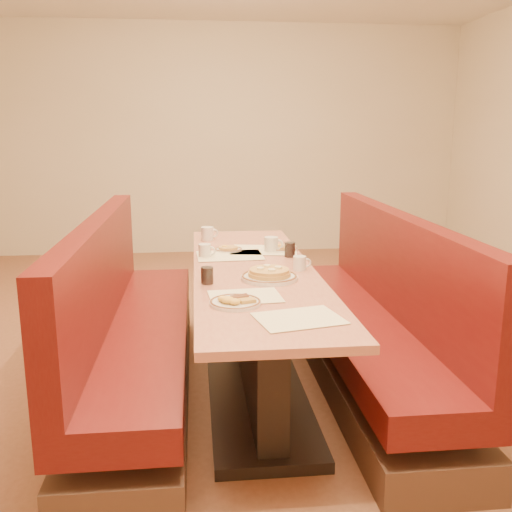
{
  "coord_description": "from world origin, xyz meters",
  "views": [
    {
      "loc": [
        -0.33,
        -3.21,
        1.55
      ],
      "look_at": [
        0.0,
        -0.11,
        0.85
      ],
      "focal_mm": 40.0,
      "sensor_mm": 36.0,
      "label": 1
    }
  ],
  "objects": [
    {
      "name": "extra_plate_far",
      "position": [
        -0.12,
        0.51,
        0.76
      ],
      "size": [
        0.19,
        0.19,
        0.04
      ],
      "rotation": [
        0.0,
        0.0,
        0.35
      ],
      "color": "silver",
      "rests_on": "diner_table"
    },
    {
      "name": "placemat_far_left",
      "position": [
        -0.12,
        0.35,
        0.75
      ],
      "size": [
        0.43,
        0.33,
        0.0
      ],
      "primitive_type": "cube",
      "rotation": [
        0.0,
        0.0,
        0.04
      ],
      "color": "#FFF4C7",
      "rests_on": "diner_table"
    },
    {
      "name": "room_envelope",
      "position": [
        0.0,
        0.0,
        1.93
      ],
      "size": [
        6.04,
        8.04,
        2.82
      ],
      "color": "beige",
      "rests_on": "ground"
    },
    {
      "name": "coffee_mug_a",
      "position": [
        0.26,
        -0.06,
        0.79
      ],
      "size": [
        0.11,
        0.08,
        0.08
      ],
      "rotation": [
        0.0,
        0.0,
        -0.01
      ],
      "color": "silver",
      "rests_on": "diner_table"
    },
    {
      "name": "ground",
      "position": [
        0.0,
        0.0,
        0.0
      ],
      "size": [
        8.0,
        8.0,
        0.0
      ],
      "primitive_type": "plane",
      "color": "#9E6647",
      "rests_on": "ground"
    },
    {
      "name": "placemat_near_left",
      "position": [
        -0.1,
        -0.57,
        0.75
      ],
      "size": [
        0.36,
        0.28,
        0.0
      ],
      "primitive_type": "cube",
      "rotation": [
        0.0,
        0.0,
        0.08
      ],
      "color": "#FFF4C7",
      "rests_on": "diner_table"
    },
    {
      "name": "soda_tumbler_mid",
      "position": [
        0.26,
        0.29,
        0.8
      ],
      "size": [
        0.07,
        0.07,
        0.09
      ],
      "color": "black",
      "rests_on": "diner_table"
    },
    {
      "name": "placemat_near_right",
      "position": [
        0.1,
        -0.92,
        0.75
      ],
      "size": [
        0.41,
        0.34,
        0.0
      ],
      "primitive_type": "cube",
      "rotation": [
        0.0,
        0.0,
        0.22
      ],
      "color": "#FFF4C7",
      "rests_on": "diner_table"
    },
    {
      "name": "booth_left",
      "position": [
        -0.73,
        0.0,
        0.36
      ],
      "size": [
        0.55,
        2.5,
        1.05
      ],
      "color": "#4C3326",
      "rests_on": "ground"
    },
    {
      "name": "placemat_far_right",
      "position": [
        0.12,
        0.49,
        0.75
      ],
      "size": [
        0.48,
        0.39,
        0.0
      ],
      "primitive_type": "cube",
      "rotation": [
        0.0,
        0.0,
        -0.16
      ],
      "color": "#FFF4C7",
      "rests_on": "diner_table"
    },
    {
      "name": "diner_table",
      "position": [
        0.0,
        0.0,
        0.37
      ],
      "size": [
        0.7,
        2.5,
        0.75
      ],
      "color": "black",
      "rests_on": "ground"
    },
    {
      "name": "pancake_plate",
      "position": [
        0.06,
        -0.25,
        0.77
      ],
      "size": [
        0.31,
        0.31,
        0.07
      ],
      "rotation": [
        0.0,
        0.0,
        -0.3
      ],
      "color": "silver",
      "rests_on": "diner_table"
    },
    {
      "name": "extra_plate_mid",
      "position": [
        0.25,
        0.49,
        0.76
      ],
      "size": [
        0.2,
        0.2,
        0.04
      ],
      "rotation": [
        0.0,
        0.0,
        0.24
      ],
      "color": "silver",
      "rests_on": "diner_table"
    },
    {
      "name": "coffee_mug_c",
      "position": [
        0.16,
        0.46,
        0.8
      ],
      "size": [
        0.13,
        0.09,
        0.1
      ],
      "rotation": [
        0.0,
        0.0,
        -0.27
      ],
      "color": "silver",
      "rests_on": "diner_table"
    },
    {
      "name": "coffee_mug_d",
      "position": [
        -0.25,
        0.91,
        0.8
      ],
      "size": [
        0.13,
        0.09,
        0.1
      ],
      "rotation": [
        0.0,
        0.0,
        0.09
      ],
      "color": "silver",
      "rests_on": "diner_table"
    },
    {
      "name": "soda_tumbler_near",
      "position": [
        -0.28,
        -0.3,
        0.79
      ],
      "size": [
        0.07,
        0.07,
        0.09
      ],
      "color": "black",
      "rests_on": "diner_table"
    },
    {
      "name": "eggs_plate",
      "position": [
        -0.16,
        -0.68,
        0.76
      ],
      "size": [
        0.24,
        0.24,
        0.05
      ],
      "rotation": [
        0.0,
        0.0,
        0.24
      ],
      "color": "silver",
      "rests_on": "diner_table"
    },
    {
      "name": "coffee_mug_b",
      "position": [
        -0.28,
        0.33,
        0.79
      ],
      "size": [
        0.11,
        0.08,
        0.08
      ],
      "rotation": [
        0.0,
        0.0,
        -0.31
      ],
      "color": "silver",
      "rests_on": "diner_table"
    },
    {
      "name": "booth_right",
      "position": [
        0.73,
        0.0,
        0.36
      ],
      "size": [
        0.55,
        2.5,
        1.05
      ],
      "color": "#4C3326",
      "rests_on": "ground"
    }
  ]
}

